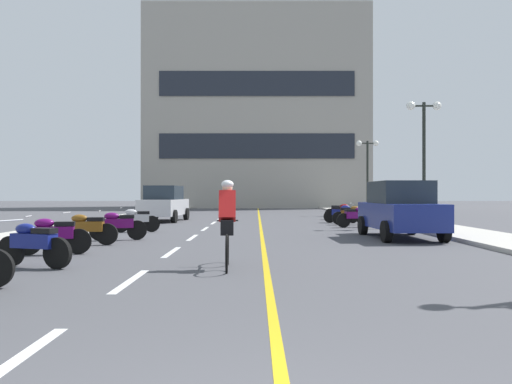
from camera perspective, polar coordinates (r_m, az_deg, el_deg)
The scene contains 31 objects.
ground_plane at distance 23.23m, azimuth -0.40°, elevation -3.68°, with size 140.00×140.00×0.00m, color #47474C.
curb_left at distance 27.21m, azimuth -15.75°, elevation -3.03°, with size 2.40×72.00×0.12m, color #B7B2A8.
curb_right at distance 27.18m, azimuth 15.00°, elevation -3.04°, with size 2.40×72.00×0.12m, color #B7B2A8.
lane_dash_0 at distance 4.88m, azimuth -26.42°, elevation -17.18°, with size 0.14×2.20×0.01m, color silver.
lane_dash_1 at distance 8.56m, azimuth -14.36°, elevation -9.76°, with size 0.14×2.20×0.01m, color silver.
lane_dash_2 at distance 12.44m, azimuth -9.84°, elevation -6.75°, with size 0.14×2.20×0.01m, color silver.
lane_dash_3 at distance 16.38m, azimuth -7.50°, elevation -5.15°, with size 0.14×2.20×0.01m, color silver.
lane_dash_4 at distance 20.34m, azimuth -6.08°, elevation -4.18°, with size 0.14×2.20×0.01m, color silver.
lane_dash_5 at distance 24.32m, azimuth -5.12°, elevation -3.52°, with size 0.14×2.20×0.01m, color silver.
lane_dash_6 at distance 28.30m, azimuth -4.43°, elevation -3.04°, with size 0.14×2.20×0.01m, color silver.
lane_dash_7 at distance 32.29m, azimuth -3.92°, elevation -2.69°, with size 0.14×2.20×0.01m, color silver.
lane_dash_8 at distance 36.27m, azimuth -3.51°, elevation -2.41°, with size 0.14×2.20×0.01m, color silver.
lane_dash_9 at distance 40.27m, azimuth -3.19°, elevation -2.18°, with size 0.14×2.20×0.01m, color silver.
lane_dash_10 at distance 44.26m, azimuth -2.93°, elevation -2.00°, with size 0.14×2.20×0.01m, color silver.
lane_dash_11 at distance 48.25m, azimuth -2.70°, elevation -1.84°, with size 0.14×2.20×0.01m, color silver.
centre_line_yellow at distance 26.23m, azimuth 0.16°, elevation -3.27°, with size 0.12×66.00×0.01m, color gold.
office_building at distance 52.16m, azimuth -0.17°, elevation 9.10°, with size 21.92×8.71×19.64m.
street_lamp_mid at distance 22.31m, azimuth 18.29°, elevation 6.20°, with size 1.46×0.36×5.17m.
street_lamp_far at distance 33.35m, azimuth 12.30°, elevation 3.62°, with size 1.46×0.36×4.74m.
parked_car_near at distance 16.66m, azimuth 15.78°, elevation -1.92°, with size 2.03×4.25×1.82m.
parked_car_mid at distance 26.08m, azimuth -10.66°, elevation -1.28°, with size 2.16×4.31×1.82m.
motorcycle_2 at distance 10.60m, azimuth -24.25°, elevation -5.33°, with size 1.65×0.77×0.92m.
motorcycle_3 at distance 12.62m, azimuth -22.36°, elevation -4.50°, with size 1.68×0.64×0.92m.
motorcycle_4 at distance 14.63m, azimuth -19.00°, elevation -3.90°, with size 1.70×0.60×0.92m.
motorcycle_5 at distance 15.87m, azimuth -15.68°, elevation -3.61°, with size 1.68×0.66×0.92m.
motorcycle_6 at distance 18.99m, azimuth -13.73°, elevation -3.04°, with size 1.68×0.65×0.92m.
motorcycle_7 at distance 21.47m, azimuth 11.02°, elevation -2.71°, with size 1.67×0.69×0.92m.
motorcycle_8 at distance 23.19m, azimuth 10.49°, elevation -2.52°, with size 1.70×0.60×0.92m.
motorcycle_9 at distance 24.62m, azimuth 9.43°, elevation -2.38°, with size 1.68×0.65×0.92m.
motorcycle_10 at distance 27.52m, azimuth 9.34°, elevation -2.15°, with size 1.65×0.75×0.92m.
cyclist_rider at distance 9.60m, azimuth -3.55°, elevation -3.41°, with size 0.42×1.77×1.71m.
Camera 1 is at (0.06, -2.19, 1.43)m, focal length 35.19 mm.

